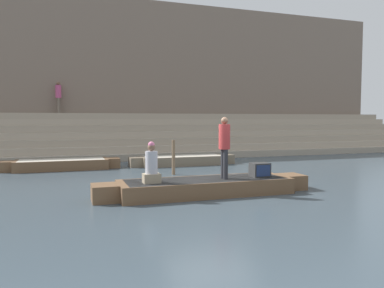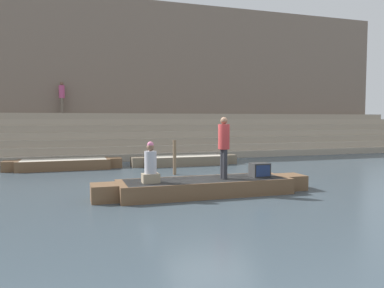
{
  "view_description": "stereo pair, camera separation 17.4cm",
  "coord_description": "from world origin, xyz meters",
  "px_view_note": "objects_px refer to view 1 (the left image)",
  "views": [
    {
      "loc": [
        -3.92,
        -10.07,
        2.09
      ],
      "look_at": [
        -0.29,
        0.75,
        1.33
      ],
      "focal_mm": 35.0,
      "sensor_mm": 36.0,
      "label": 1
    },
    {
      "loc": [
        -3.75,
        -10.13,
        2.09
      ],
      "look_at": [
        -0.29,
        0.75,
        1.33
      ],
      "focal_mm": 35.0,
      "sensor_mm": 36.0,
      "label": 2
    }
  ],
  "objects_px": {
    "person_standing": "(224,143)",
    "mooring_post": "(173,157)",
    "tv_set": "(260,170)",
    "rowboat_main": "(206,186)",
    "moored_boat_distant": "(183,160)",
    "person_rowing": "(151,166)",
    "person_on_steps": "(58,95)",
    "moored_boat_shore": "(62,164)"
  },
  "relations": [
    {
      "from": "person_on_steps",
      "to": "tv_set",
      "type": "bearing_deg",
      "value": 134.97
    },
    {
      "from": "person_standing",
      "to": "tv_set",
      "type": "xyz_separation_m",
      "value": [
        1.11,
        -0.01,
        -0.8
      ]
    },
    {
      "from": "tv_set",
      "to": "moored_boat_shore",
      "type": "distance_m",
      "value": 8.8
    },
    {
      "from": "rowboat_main",
      "to": "person_standing",
      "type": "bearing_deg",
      "value": -13.32
    },
    {
      "from": "mooring_post",
      "to": "tv_set",
      "type": "bearing_deg",
      "value": -70.13
    },
    {
      "from": "person_standing",
      "to": "moored_boat_distant",
      "type": "bearing_deg",
      "value": 83.25
    },
    {
      "from": "person_rowing",
      "to": "moored_boat_distant",
      "type": "height_order",
      "value": "person_rowing"
    },
    {
      "from": "mooring_post",
      "to": "person_on_steps",
      "type": "bearing_deg",
      "value": 115.31
    },
    {
      "from": "person_rowing",
      "to": "moored_boat_distant",
      "type": "distance_m",
      "value": 7.43
    },
    {
      "from": "tv_set",
      "to": "moored_boat_shore",
      "type": "bearing_deg",
      "value": 130.28
    },
    {
      "from": "person_rowing",
      "to": "mooring_post",
      "type": "distance_m",
      "value": 4.4
    },
    {
      "from": "person_standing",
      "to": "person_rowing",
      "type": "relative_size",
      "value": 1.59
    },
    {
      "from": "person_standing",
      "to": "person_rowing",
      "type": "bearing_deg",
      "value": -178.65
    },
    {
      "from": "person_standing",
      "to": "moored_boat_distant",
      "type": "distance_m",
      "value": 6.93
    },
    {
      "from": "person_standing",
      "to": "mooring_post",
      "type": "relative_size",
      "value": 1.32
    },
    {
      "from": "tv_set",
      "to": "moored_boat_distant",
      "type": "xyz_separation_m",
      "value": [
        -0.24,
        6.77,
        -0.41
      ]
    },
    {
      "from": "moored_boat_shore",
      "to": "moored_boat_distant",
      "type": "height_order",
      "value": "same"
    },
    {
      "from": "person_on_steps",
      "to": "person_rowing",
      "type": "bearing_deg",
      "value": 122.14
    },
    {
      "from": "person_standing",
      "to": "person_rowing",
      "type": "xyz_separation_m",
      "value": [
        -2.07,
        -0.03,
        -0.56
      ]
    },
    {
      "from": "person_standing",
      "to": "moored_boat_distant",
      "type": "height_order",
      "value": "person_standing"
    },
    {
      "from": "moored_boat_distant",
      "to": "tv_set",
      "type": "bearing_deg",
      "value": -88.34
    },
    {
      "from": "person_standing",
      "to": "moored_boat_shore",
      "type": "bearing_deg",
      "value": 122.98
    },
    {
      "from": "tv_set",
      "to": "person_on_steps",
      "type": "relative_size",
      "value": 0.29
    },
    {
      "from": "mooring_post",
      "to": "person_on_steps",
      "type": "xyz_separation_m",
      "value": [
        -4.2,
        8.89,
        2.82
      ]
    },
    {
      "from": "moored_boat_shore",
      "to": "mooring_post",
      "type": "height_order",
      "value": "mooring_post"
    },
    {
      "from": "tv_set",
      "to": "moored_boat_distant",
      "type": "distance_m",
      "value": 6.79
    },
    {
      "from": "rowboat_main",
      "to": "moored_boat_shore",
      "type": "xyz_separation_m",
      "value": [
        -3.84,
        6.77,
        -0.01
      ]
    },
    {
      "from": "person_on_steps",
      "to": "mooring_post",
      "type": "bearing_deg",
      "value": 136.62
    },
    {
      "from": "person_rowing",
      "to": "person_standing",
      "type": "bearing_deg",
      "value": -9.78
    },
    {
      "from": "person_on_steps",
      "to": "person_standing",
      "type": "bearing_deg",
      "value": 130.71
    },
    {
      "from": "rowboat_main",
      "to": "person_on_steps",
      "type": "bearing_deg",
      "value": 105.62
    },
    {
      "from": "moored_boat_shore",
      "to": "moored_boat_distant",
      "type": "bearing_deg",
      "value": -1.91
    },
    {
      "from": "tv_set",
      "to": "mooring_post",
      "type": "distance_m",
      "value": 4.27
    },
    {
      "from": "mooring_post",
      "to": "moored_boat_shore",
      "type": "bearing_deg",
      "value": 144.51
    },
    {
      "from": "tv_set",
      "to": "person_rowing",
      "type": "bearing_deg",
      "value": -177.82
    },
    {
      "from": "person_rowing",
      "to": "person_on_steps",
      "type": "distance_m",
      "value": 13.42
    },
    {
      "from": "mooring_post",
      "to": "person_standing",
      "type": "bearing_deg",
      "value": -85.15
    },
    {
      "from": "person_rowing",
      "to": "person_on_steps",
      "type": "relative_size",
      "value": 0.62
    },
    {
      "from": "person_standing",
      "to": "tv_set",
      "type": "height_order",
      "value": "person_standing"
    },
    {
      "from": "rowboat_main",
      "to": "tv_set",
      "type": "height_order",
      "value": "tv_set"
    },
    {
      "from": "person_rowing",
      "to": "moored_boat_shore",
      "type": "bearing_deg",
      "value": 97.82
    },
    {
      "from": "moored_boat_distant",
      "to": "person_on_steps",
      "type": "height_order",
      "value": "person_on_steps"
    }
  ]
}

